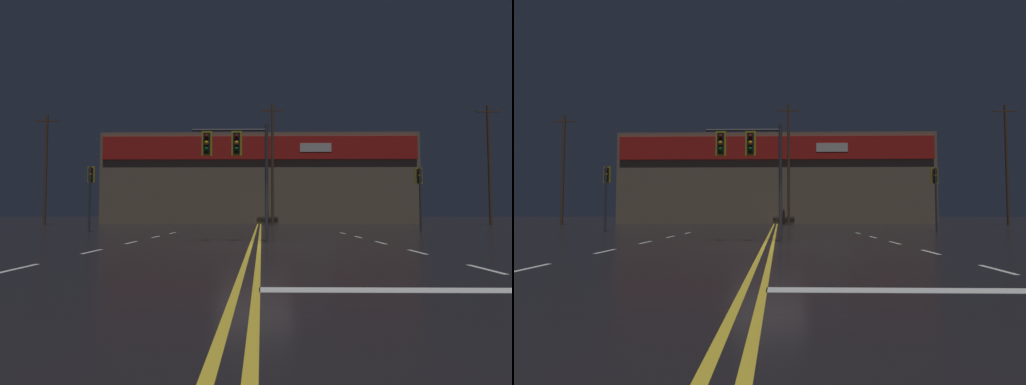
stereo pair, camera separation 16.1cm
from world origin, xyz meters
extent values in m
plane|color=black|center=(0.00, 0.00, 0.00)|extent=(200.00, 200.00, 0.00)
cube|color=gold|center=(-0.15, 0.00, 0.00)|extent=(0.12, 60.00, 0.01)
cube|color=gold|center=(0.15, 0.00, 0.00)|extent=(0.12, 60.00, 0.01)
cube|color=silver|center=(-4.83, -5.40, 0.00)|extent=(0.12, 1.40, 0.01)
cube|color=silver|center=(-4.83, -1.80, 0.00)|extent=(0.12, 1.40, 0.01)
cube|color=silver|center=(-4.83, 1.80, 0.00)|extent=(0.12, 1.40, 0.01)
cube|color=silver|center=(-4.83, 5.40, 0.00)|extent=(0.12, 1.40, 0.01)
cube|color=silver|center=(-4.83, 9.00, 0.00)|extent=(0.12, 1.40, 0.01)
cube|color=silver|center=(4.83, -5.40, 0.00)|extent=(0.12, 1.40, 0.01)
cube|color=silver|center=(4.83, -1.80, 0.00)|extent=(0.12, 1.40, 0.01)
cube|color=silver|center=(4.83, 1.80, 0.00)|extent=(0.12, 1.40, 0.01)
cube|color=silver|center=(4.83, 5.40, 0.00)|extent=(0.12, 1.40, 0.01)
cube|color=silver|center=(4.83, 9.00, 0.00)|extent=(0.12, 1.40, 0.01)
cylinder|color=#38383D|center=(0.43, 2.25, 2.37)|extent=(0.14, 0.14, 4.74)
cylinder|color=#38383D|center=(-1.07, 2.25, 4.49)|extent=(3.01, 0.10, 0.10)
cube|color=black|center=(-0.77, 2.25, 3.95)|extent=(0.28, 0.24, 0.84)
cube|color=gold|center=(-0.77, 2.25, 3.95)|extent=(0.42, 0.08, 0.99)
sphere|color=#500705|center=(-0.77, 2.09, 4.20)|extent=(0.17, 0.17, 0.17)
sphere|color=orange|center=(-0.77, 2.09, 3.95)|extent=(0.17, 0.17, 0.17)
sphere|color=#084513|center=(-0.77, 2.09, 3.70)|extent=(0.17, 0.17, 0.17)
cube|color=black|center=(-1.97, 2.25, 3.95)|extent=(0.28, 0.24, 0.84)
cube|color=gold|center=(-1.97, 2.25, 3.95)|extent=(0.42, 0.08, 0.99)
sphere|color=#500705|center=(-1.97, 2.09, 4.20)|extent=(0.17, 0.17, 0.17)
sphere|color=orange|center=(-1.97, 2.09, 3.95)|extent=(0.17, 0.17, 0.17)
sphere|color=#084513|center=(-1.97, 2.09, 3.70)|extent=(0.17, 0.17, 0.17)
cylinder|color=#38383D|center=(9.90, 10.70, 1.95)|extent=(0.13, 0.13, 3.90)
cube|color=black|center=(9.90, 10.88, 3.43)|extent=(0.28, 0.24, 0.84)
cube|color=gold|center=(9.90, 10.88, 3.43)|extent=(0.42, 0.08, 0.99)
sphere|color=#500705|center=(9.90, 10.72, 3.68)|extent=(0.17, 0.17, 0.17)
sphere|color=orange|center=(9.90, 10.72, 3.43)|extent=(0.17, 0.17, 0.17)
sphere|color=#084513|center=(9.90, 10.72, 3.18)|extent=(0.17, 0.17, 0.17)
cylinder|color=#38383D|center=(-10.21, 10.33, 1.99)|extent=(0.13, 0.13, 3.97)
cube|color=black|center=(-10.21, 10.51, 3.50)|extent=(0.28, 0.24, 0.84)
cube|color=gold|center=(-10.21, 10.51, 3.50)|extent=(0.42, 0.08, 0.99)
sphere|color=#500705|center=(-10.21, 10.35, 3.75)|extent=(0.17, 0.17, 0.17)
sphere|color=orange|center=(-10.21, 10.35, 3.50)|extent=(0.17, 0.17, 0.17)
sphere|color=#084513|center=(-10.21, 10.35, 3.25)|extent=(0.17, 0.17, 0.17)
cube|color=#7A6651|center=(0.00, 32.05, 4.74)|extent=(32.97, 10.00, 9.48)
cube|color=red|center=(0.00, 26.95, 7.82)|extent=(32.31, 0.20, 2.37)
cube|color=white|center=(5.77, 26.90, 7.82)|extent=(3.20, 0.16, 0.90)
cylinder|color=#4C3828|center=(-20.68, 24.45, 5.34)|extent=(0.26, 0.26, 10.69)
cube|color=#4C3828|center=(-20.68, 24.45, 10.09)|extent=(2.20, 0.12, 0.12)
cylinder|color=#4C3828|center=(1.28, 24.45, 5.82)|extent=(0.26, 0.26, 11.64)
cube|color=#4C3828|center=(1.28, 24.45, 11.04)|extent=(2.20, 0.12, 0.12)
cylinder|color=#4C3828|center=(21.98, 24.45, 5.73)|extent=(0.26, 0.26, 11.45)
cube|color=#4C3828|center=(21.98, 24.45, 10.85)|extent=(2.20, 0.12, 0.12)
camera|label=1|loc=(0.23, -13.70, 1.16)|focal=28.00mm
camera|label=2|loc=(0.39, -13.69, 1.16)|focal=28.00mm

